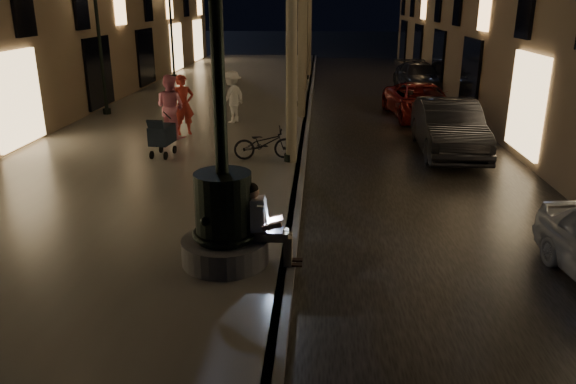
# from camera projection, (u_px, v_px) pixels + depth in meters

# --- Properties ---
(ground) EXTENTS (120.00, 120.00, 0.00)m
(ground) POSITION_uv_depth(u_px,v_px,m) (307.00, 116.00, 21.37)
(ground) COLOR black
(ground) RESTS_ON ground
(cobble_lane) EXTENTS (6.00, 45.00, 0.02)m
(cobble_lane) POSITION_uv_depth(u_px,v_px,m) (387.00, 117.00, 21.20)
(cobble_lane) COLOR black
(cobble_lane) RESTS_ON ground
(promenade) EXTENTS (8.00, 45.00, 0.20)m
(promenade) POSITION_uv_depth(u_px,v_px,m) (204.00, 112.00, 21.56)
(promenade) COLOR slate
(promenade) RESTS_ON ground
(curb_strip) EXTENTS (0.25, 45.00, 0.20)m
(curb_strip) POSITION_uv_depth(u_px,v_px,m) (307.00, 114.00, 21.34)
(curb_strip) COLOR #59595B
(curb_strip) RESTS_ON ground
(fountain_lamppost) EXTENTS (1.40, 1.40, 5.21)m
(fountain_lamppost) POSITION_uv_depth(u_px,v_px,m) (223.00, 203.00, 8.76)
(fountain_lamppost) COLOR #59595B
(fountain_lamppost) RESTS_ON promenade
(seated_man_laptop) EXTENTS (0.98, 0.33, 1.35)m
(seated_man_laptop) POSITION_uv_depth(u_px,v_px,m) (263.00, 221.00, 8.82)
(seated_man_laptop) COLOR gray
(seated_man_laptop) RESTS_ON promenade
(lamp_curb_a) EXTENTS (0.36, 0.36, 4.81)m
(lamp_curb_a) POSITION_uv_depth(u_px,v_px,m) (290.00, 42.00, 13.73)
(lamp_curb_a) COLOR black
(lamp_curb_a) RESTS_ON promenade
(lamp_curb_b) EXTENTS (0.36, 0.36, 4.81)m
(lamp_curb_b) POSITION_uv_depth(u_px,v_px,m) (301.00, 27.00, 21.28)
(lamp_curb_b) COLOR black
(lamp_curb_b) RESTS_ON promenade
(lamp_curb_c) EXTENTS (0.36, 0.36, 4.81)m
(lamp_curb_c) POSITION_uv_depth(u_px,v_px,m) (307.00, 19.00, 28.83)
(lamp_curb_c) COLOR black
(lamp_curb_c) RESTS_ON promenade
(lamp_curb_d) EXTENTS (0.36, 0.36, 4.81)m
(lamp_curb_d) POSITION_uv_depth(u_px,v_px,m) (310.00, 15.00, 36.38)
(lamp_curb_d) COLOR black
(lamp_curb_d) RESTS_ON promenade
(lamp_left_b) EXTENTS (0.36, 0.36, 4.81)m
(lamp_left_b) POSITION_uv_depth(u_px,v_px,m) (98.00, 29.00, 19.78)
(lamp_left_b) COLOR black
(lamp_left_b) RESTS_ON promenade
(lamp_left_c) EXTENTS (0.36, 0.36, 4.81)m
(lamp_left_c) POSITION_uv_depth(u_px,v_px,m) (171.00, 19.00, 29.22)
(lamp_left_c) COLOR black
(lamp_left_c) RESTS_ON promenade
(stroller) EXTENTS (0.58, 1.17, 1.18)m
(stroller) POSITION_uv_depth(u_px,v_px,m) (162.00, 135.00, 14.98)
(stroller) COLOR black
(stroller) RESTS_ON promenade
(car_second) EXTENTS (1.72, 4.62, 1.51)m
(car_second) POSITION_uv_depth(u_px,v_px,m) (449.00, 127.00, 16.02)
(car_second) COLOR black
(car_second) RESTS_ON ground
(car_third) EXTENTS (2.55, 4.75, 1.27)m
(car_third) POSITION_uv_depth(u_px,v_px,m) (421.00, 102.00, 20.76)
(car_third) COLOR maroon
(car_third) RESTS_ON ground
(car_rear) EXTENTS (2.16, 4.67, 1.32)m
(car_rear) POSITION_uv_depth(u_px,v_px,m) (418.00, 77.00, 27.19)
(car_rear) COLOR #303035
(car_rear) RESTS_ON ground
(pedestrian_red) EXTENTS (0.81, 0.72, 1.85)m
(pedestrian_red) POSITION_uv_depth(u_px,v_px,m) (183.00, 105.00, 17.36)
(pedestrian_red) COLOR red
(pedestrian_red) RESTS_ON promenade
(pedestrian_pink) EXTENTS (1.14, 1.03, 1.92)m
(pedestrian_pink) POSITION_uv_depth(u_px,v_px,m) (170.00, 107.00, 16.85)
(pedestrian_pink) COLOR #D37087
(pedestrian_pink) RESTS_ON promenade
(pedestrian_white) EXTENTS (1.12, 1.30, 1.75)m
(pedestrian_white) POSITION_uv_depth(u_px,v_px,m) (232.00, 97.00, 19.10)
(pedestrian_white) COLOR white
(pedestrian_white) RESTS_ON promenade
(bicycle) EXTENTS (1.69, 0.85, 0.85)m
(bicycle) POSITION_uv_depth(u_px,v_px,m) (264.00, 143.00, 14.80)
(bicycle) COLOR black
(bicycle) RESTS_ON promenade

